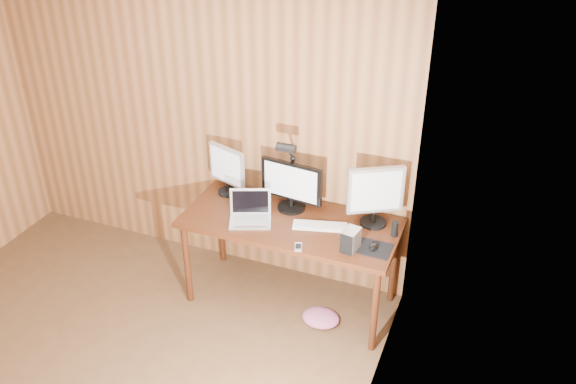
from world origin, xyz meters
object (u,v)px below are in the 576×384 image
Objects in this scene: monitor_center at (291,186)px; monitor_left at (227,169)px; hard_drive at (351,240)px; speaker at (395,229)px; laptop at (250,213)px; desk_lamp at (289,164)px; monitor_right at (375,194)px; keyboard at (320,226)px; desk at (294,229)px; phone at (298,247)px; mouse at (373,246)px.

monitor_center is 0.55m from monitor_left.
speaker is at bearing 57.40° from hard_drive.
laptop is 0.46m from desk_lamp.
keyboard is at bearing 178.19° from monitor_right.
hard_drive is (0.57, -0.35, -0.12)m from monitor_center.
phone is (0.17, -0.37, 0.13)m from desk.
desk_lamp is at bearing 15.37° from monitor_left.
desk_lamp reaches higher than monitor_right.
monitor_right is (0.63, 0.02, 0.05)m from monitor_center.
monitor_center is 0.79m from mouse.
monitor_right reaches higher than keyboard.
desk_lamp reaches higher than hard_drive.
hard_drive is (0.79, -0.10, 0.02)m from laptop.
desk_lamp is (-0.65, -0.02, 0.13)m from monitor_right.
desk_lamp is at bearing 158.15° from hard_drive.
speaker is (0.76, 0.01, 0.18)m from desk.
mouse is 0.65× the size of hard_drive.
monitor_center is 4.83× the size of mouse.
monitor_center is at bearing 152.04° from monitor_right.
phone reaches higher than desk.
speaker reaches higher than mouse.
phone is (0.46, -0.21, -0.05)m from laptop.
keyboard is (0.23, -0.07, 0.13)m from desk.
monitor_right is at bearing 151.37° from speaker.
hard_drive is at bearing -1.21° from phone.
monitor_center is at bearing 25.67° from laptop.
monitor_center is 0.81× the size of desk_lamp.
monitor_left reaches higher than desk.
desk_lamp reaches higher than monitor_left.
mouse is (0.94, -0.04, -0.03)m from laptop.
laptop reaches higher than mouse.
desk is at bearing -51.82° from monitor_center.
speaker is at bearing 0.94° from monitor_center.
monitor_right reaches higher than speaker.
phone is (-0.40, -0.48, -0.24)m from monitor_right.
desk_lamp is (-0.30, 0.16, 0.37)m from keyboard.
monitor_center is at bearing 157.20° from hard_drive.
monitor_right is at bearing 13.02° from keyboard.
phone is at bearing -62.11° from desk_lamp.
monitor_left is 0.46m from laptop.
hard_drive reaches higher than speaker.
monitor_right reaches higher than phone.
monitor_center reaches higher than laptop.
phone is at bearing -13.19° from monitor_left.
monitor_center reaches higher than hard_drive.
phone is at bearing -115.23° from keyboard.
desk_lamp is at bearing 98.85° from phone.
hard_drive is (0.51, -0.26, 0.20)m from desk.
laptop is at bearing 176.73° from mouse.
laptop is (-0.28, -0.16, 0.18)m from desk.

